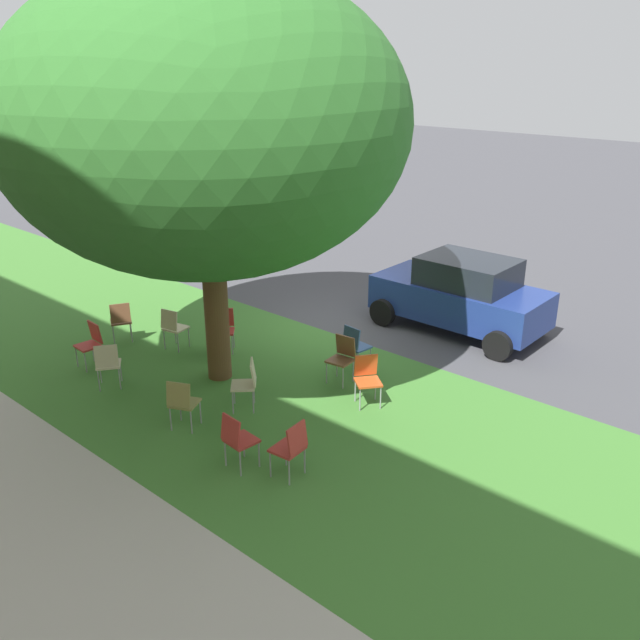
% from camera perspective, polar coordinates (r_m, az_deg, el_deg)
% --- Properties ---
extents(ground, '(80.00, 80.00, 0.00)m').
position_cam_1_polar(ground, '(14.80, 1.14, -0.77)').
color(ground, '#424247').
extents(grass_verge, '(48.00, 6.00, 0.01)m').
position_cam_1_polar(grass_verge, '(12.73, -8.21, -4.87)').
color(grass_verge, '#3D752D').
rests_on(grass_verge, ground).
extents(street_tree, '(6.77, 6.77, 7.09)m').
position_cam_1_polar(street_tree, '(11.55, -9.73, 16.10)').
color(street_tree, brown).
rests_on(street_tree, ground).
extents(chair_0, '(0.55, 0.56, 0.88)m').
position_cam_1_polar(chair_0, '(10.94, -11.61, -6.73)').
color(chair_0, olive).
rests_on(chair_0, ground).
extents(chair_1, '(0.59, 0.59, 0.88)m').
position_cam_1_polar(chair_1, '(11.40, -6.19, -5.17)').
color(chair_1, beige).
rests_on(chair_1, ground).
extents(chair_2, '(0.46, 0.46, 0.88)m').
position_cam_1_polar(chair_2, '(9.60, -2.45, -10.60)').
color(chair_2, '#B7332D').
rests_on(chair_2, ground).
extents(chair_3, '(0.59, 0.59, 0.88)m').
position_cam_1_polar(chair_3, '(13.70, -8.17, -0.54)').
color(chair_3, '#B7332D').
rests_on(chair_3, ground).
extents(chair_4, '(0.45, 0.45, 0.88)m').
position_cam_1_polar(chair_4, '(13.60, -18.86, -1.71)').
color(chair_4, '#B7332D').
rests_on(chair_4, ground).
extents(chair_5, '(0.46, 0.46, 0.88)m').
position_cam_1_polar(chair_5, '(12.76, 3.00, -2.04)').
color(chair_5, '#335184').
rests_on(chair_5, ground).
extents(chair_6, '(0.49, 0.50, 0.88)m').
position_cam_1_polar(chair_6, '(13.92, -12.35, -0.47)').
color(chair_6, beige).
rests_on(chair_6, ground).
extents(chair_7, '(0.58, 0.58, 0.88)m').
position_cam_1_polar(chair_7, '(12.59, -17.56, -3.42)').
color(chair_7, beige).
rests_on(chair_7, ground).
extents(chair_8, '(0.46, 0.46, 0.88)m').
position_cam_1_polar(chair_8, '(9.84, -7.04, -9.86)').
color(chair_8, '#B7332D').
rests_on(chair_8, ground).
extents(chair_9, '(0.57, 0.57, 0.88)m').
position_cam_1_polar(chair_9, '(14.55, -16.54, 0.10)').
color(chair_9, brown).
rests_on(chair_9, ground).
extents(chair_10, '(0.46, 0.46, 0.88)m').
position_cam_1_polar(chair_10, '(12.27, 1.90, -3.02)').
color(chair_10, brown).
rests_on(chair_10, ground).
extents(chair_11, '(0.59, 0.58, 0.88)m').
position_cam_1_polar(chair_11, '(11.53, 4.02, -4.78)').
color(chair_11, '#C64C1E').
rests_on(chair_11, ground).
extents(parked_car, '(3.70, 1.92, 1.65)m').
position_cam_1_polar(parked_car, '(14.78, 11.91, 2.18)').
color(parked_car, navy).
rests_on(parked_car, ground).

